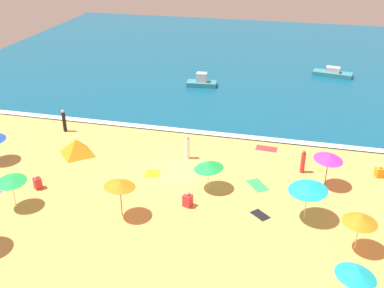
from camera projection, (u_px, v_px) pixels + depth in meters
The scene contains 23 objects.
ground_plane at pixel (178, 172), 30.30m from camera, with size 60.00×60.00×0.00m, color #E0A856.
ocean_water at pixel (239, 58), 54.61m from camera, with size 60.00×44.00×0.10m, color #0F567A.
wave_breaker_foam at pixel (199, 132), 35.73m from camera, with size 57.00×0.70×0.01m, color white.
beach_umbrella_0 at pixel (308, 187), 24.82m from camera, with size 3.08×3.08×2.41m.
beach_umbrella_3 at pixel (11, 180), 25.95m from camera, with size 2.01×2.03×2.08m.
beach_umbrella_5 at pixel (120, 184), 25.01m from camera, with size 2.45×2.44×2.35m.
beach_umbrella_6 at pixel (208, 165), 27.82m from camera, with size 2.31×2.28×1.99m.
beach_umbrella_7 at pixel (357, 272), 19.12m from camera, with size 2.05×2.02×2.18m.
beach_umbrella_8 at pixel (361, 218), 22.49m from camera, with size 2.03×2.04×2.17m.
beach_umbrella_9 at pixel (329, 157), 27.90m from camera, with size 2.51×2.50×2.33m.
beach_tent at pixel (77, 147), 32.34m from camera, with size 2.22×2.06×1.20m.
beachgoer_0 at pixel (38, 183), 28.38m from camera, with size 0.60×0.60×0.93m.
beachgoer_2 at pixel (303, 162), 30.02m from camera, with size 0.37×0.37×1.60m.
beachgoer_3 at pixel (379, 172), 29.69m from camera, with size 0.59×0.59×0.84m.
beachgoer_4 at pixel (64, 121), 35.70m from camera, with size 0.36×0.36×1.83m.
beachgoer_5 at pixel (188, 200), 26.65m from camera, with size 0.59×0.59×0.97m.
beachgoer_6 at pixel (187, 148), 31.75m from camera, with size 0.44×0.44×1.73m.
beach_towel_0 at pixel (266, 149), 33.41m from camera, with size 1.58×0.93×0.01m.
beach_towel_1 at pixel (258, 185), 28.86m from camera, with size 1.64×1.81×0.01m.
beach_towel_3 at pixel (260, 215), 25.99m from camera, with size 1.25×1.21×0.01m.
beach_towel_4 at pixel (153, 174), 30.16m from camera, with size 1.05×1.11×0.01m.
small_boat_0 at pixel (332, 73), 48.02m from camera, with size 4.17×1.99×0.99m.
small_boat_1 at pixel (202, 82), 45.19m from camera, with size 3.01×1.59×1.35m.
Camera 1 is at (7.13, -25.29, 15.24)m, focal length 42.80 mm.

